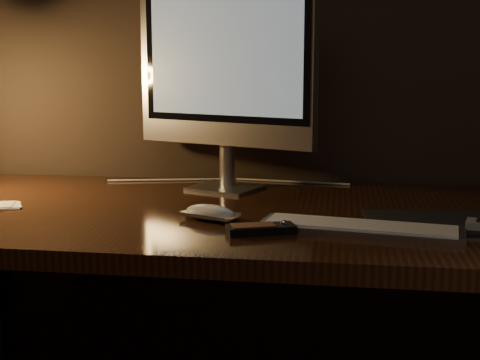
# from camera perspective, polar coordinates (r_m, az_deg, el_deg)

# --- Properties ---
(desk) EXTENTS (1.60, 0.75, 0.75)m
(desk) POSITION_cam_1_polar(r_m,az_deg,el_deg) (1.62, -1.13, -6.43)
(desk) COLOR #32190B
(desk) RESTS_ON ground
(monitor) EXTENTS (0.48, 0.22, 0.53)m
(monitor) POSITION_cam_1_polar(r_m,az_deg,el_deg) (1.72, -1.33, 9.56)
(monitor) COLOR silver
(monitor) RESTS_ON desk
(keyboard) EXTENTS (0.41, 0.17, 0.01)m
(keyboard) POSITION_cam_1_polar(r_m,az_deg,el_deg) (1.34, 10.22, -4.00)
(keyboard) COLOR silver
(keyboard) RESTS_ON desk
(mousepad) EXTENTS (0.29, 0.24, 0.00)m
(mousepad) POSITION_cam_1_polar(r_m,az_deg,el_deg) (1.45, 16.20, -3.47)
(mousepad) COLOR black
(mousepad) RESTS_ON desk
(mouse) EXTENTS (0.13, 0.10, 0.02)m
(mouse) POSITION_cam_1_polar(r_m,az_deg,el_deg) (1.41, -2.57, -2.97)
(mouse) COLOR white
(mouse) RESTS_ON desk
(media_remote) EXTENTS (0.14, 0.09, 0.02)m
(media_remote) POSITION_cam_1_polar(r_m,az_deg,el_deg) (1.31, 1.80, -4.18)
(media_remote) COLOR black
(media_remote) RESTS_ON desk
(cable) EXTENTS (0.66, 0.02, 0.01)m
(cable) POSITION_cam_1_polar(r_m,az_deg,el_deg) (1.84, -0.91, -0.13)
(cable) COLOR white
(cable) RESTS_ON desk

